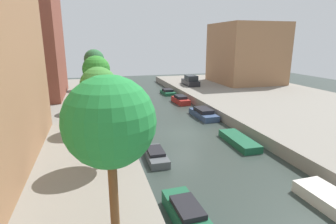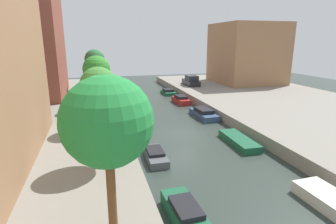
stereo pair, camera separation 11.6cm
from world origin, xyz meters
name	(u,v)px [view 1 (the left image)]	position (x,y,z in m)	size (l,w,h in m)	color
ground_plane	(183,134)	(0.00, 0.00, 0.00)	(84.00, 84.00, 0.00)	#2D3833
quay_right	(322,116)	(15.00, 0.00, 0.50)	(20.00, 64.00, 1.00)	gray
apartment_tower_far	(13,15)	(-16.00, 16.43, 10.97)	(10.00, 11.29, 19.95)	brown
low_block_right	(246,53)	(18.00, 20.21, 5.91)	(10.00, 10.51, 9.81)	#9E704C
street_tree_0	(110,123)	(-6.94, -12.58, 5.37)	(3.13, 3.13, 5.96)	brown
street_tree_1	(103,108)	(-6.94, -6.51, 4.41)	(2.70, 2.70, 4.78)	brown
street_tree_2	(99,86)	(-6.94, 0.46, 4.58)	(2.91, 2.91, 5.05)	brown
street_tree_3	(96,69)	(-6.94, 7.33, 5.15)	(2.77, 2.77, 5.56)	brown
street_tree_4	(96,70)	(-6.94, 13.35, 4.44)	(2.63, 2.63, 4.79)	brown
street_tree_5	(94,59)	(-6.94, 20.35, 5.32)	(2.91, 2.91, 5.80)	brown
parked_car	(191,81)	(7.87, 19.52, 1.67)	(1.93, 4.28, 1.62)	black
moored_boat_left_1	(186,213)	(-3.70, -11.24, 0.41)	(1.42, 3.50, 0.94)	#195638
moored_boat_left_2	(156,155)	(-3.52, -4.41, 0.31)	(1.33, 3.39, 0.71)	#4C5156
moored_boat_left_3	(135,124)	(-3.79, 3.21, 0.35)	(1.52, 3.65, 0.85)	#232328
moored_boat_right_1	(330,200)	(3.62, -12.05, 0.32)	(1.79, 3.43, 0.64)	beige
moored_boat_right_2	(239,141)	(3.55, -3.34, 0.27)	(1.62, 4.50, 0.54)	#195638
moored_boat_right_3	(203,114)	(3.85, 4.62, 0.42)	(1.76, 4.47, 0.99)	#33476B
moored_boat_right_4	(181,100)	(3.61, 11.75, 0.44)	(1.57, 3.70, 1.02)	maroon
moored_boat_right_5	(168,92)	(3.66, 18.17, 0.33)	(1.68, 3.38, 0.80)	#195638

